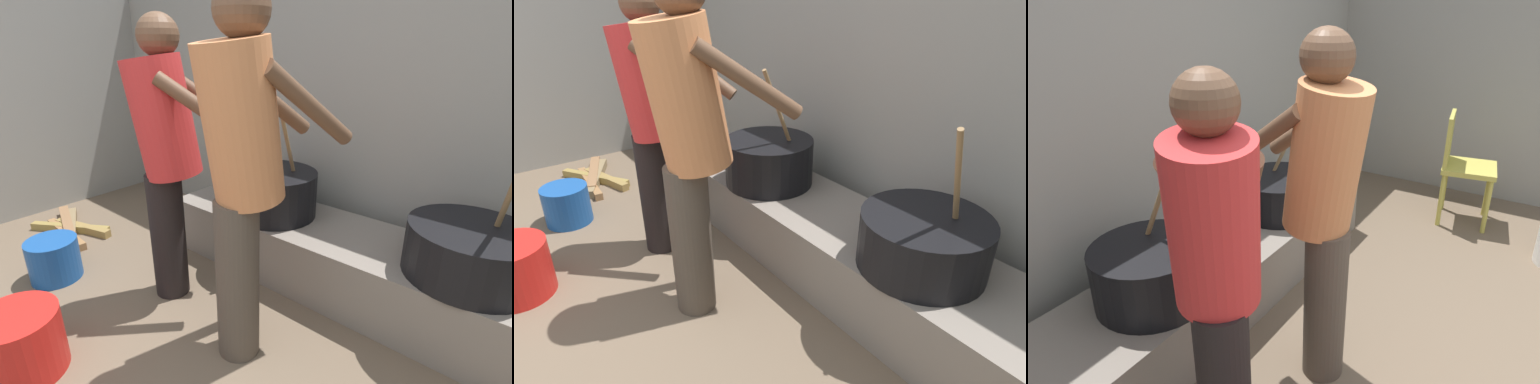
# 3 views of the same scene
# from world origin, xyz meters

# --- Properties ---
(block_enclosure_rear) EXTENTS (5.59, 0.20, 1.92)m
(block_enclosure_rear) POSITION_xyz_m (0.00, 2.27, 0.96)
(block_enclosure_rear) COLOR gray
(block_enclosure_rear) RESTS_ON ground_plane
(hearth_ledge) EXTENTS (2.53, 0.60, 0.37)m
(hearth_ledge) POSITION_xyz_m (0.10, 1.75, 0.19)
(hearth_ledge) COLOR slate
(hearth_ledge) RESTS_ON ground_plane
(cooking_pot_main) EXTENTS (0.57, 0.57, 0.71)m
(cooking_pot_main) POSITION_xyz_m (0.67, 1.72, 0.50)
(cooking_pot_main) COLOR black
(cooking_pot_main) RESTS_ON hearth_ledge
(cooking_pot_secondary) EXTENTS (0.55, 0.55, 0.74)m
(cooking_pot_secondary) POSITION_xyz_m (-0.47, 1.71, 0.52)
(cooking_pot_secondary) COLOR black
(cooking_pot_secondary) RESTS_ON hearth_ledge
(cook_in_red_shirt) EXTENTS (0.70, 0.66, 1.55)m
(cook_in_red_shirt) POSITION_xyz_m (-0.71, 1.08, 0.88)
(cook_in_red_shirt) COLOR black
(cook_in_red_shirt) RESTS_ON ground_plane
(cook_in_orange_shirt) EXTENTS (0.48, 0.73, 1.63)m
(cook_in_orange_shirt) POSITION_xyz_m (-0.10, 1.00, 0.93)
(cook_in_orange_shirt) COLOR #4C4238
(cook_in_orange_shirt) RESTS_ON ground_plane
(bucket_red_plastic) EXTENTS (0.36, 0.36, 0.31)m
(bucket_red_plastic) POSITION_xyz_m (-0.76, 0.25, 0.15)
(bucket_red_plastic) COLOR red
(bucket_red_plastic) RESTS_ON ground_plane
(bucket_blue_plastic) EXTENTS (0.31, 0.31, 0.27)m
(bucket_blue_plastic) POSITION_xyz_m (-1.42, 0.67, 0.13)
(bucket_blue_plastic) COLOR #194C99
(bucket_blue_plastic) RESTS_ON ground_plane
(firewood_pile) EXTENTS (0.79, 0.40, 0.07)m
(firewood_pile) POSITION_xyz_m (-2.01, 1.03, 0.03)
(firewood_pile) COLOR olive
(firewood_pile) RESTS_ON ground_plane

